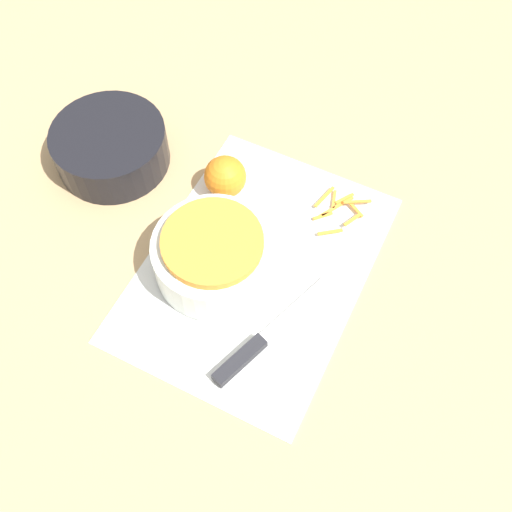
% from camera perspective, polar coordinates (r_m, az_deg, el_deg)
% --- Properties ---
extents(ground_plane, '(4.00, 4.00, 0.00)m').
position_cam_1_polar(ground_plane, '(0.93, 0.00, -1.13)').
color(ground_plane, tan).
extents(cutting_board, '(0.44, 0.32, 0.01)m').
position_cam_1_polar(cutting_board, '(0.92, 0.00, -1.04)').
color(cutting_board, silver).
rests_on(cutting_board, ground_plane).
extents(bowl_speckled, '(0.18, 0.18, 0.08)m').
position_cam_1_polar(bowl_speckled, '(0.89, -4.05, 0.13)').
color(bowl_speckled, silver).
rests_on(bowl_speckled, cutting_board).
extents(bowl_dark, '(0.19, 0.19, 0.07)m').
position_cam_1_polar(bowl_dark, '(1.05, -13.67, 10.06)').
color(bowl_dark, black).
rests_on(bowl_dark, ground_plane).
extents(knife, '(0.22, 0.10, 0.02)m').
position_cam_1_polar(knife, '(0.86, -0.19, -8.72)').
color(knife, '#232328').
rests_on(knife, cutting_board).
extents(orange_left, '(0.07, 0.07, 0.07)m').
position_cam_1_polar(orange_left, '(0.97, -2.95, 7.56)').
color(orange_left, orange).
rests_on(orange_left, cutting_board).
extents(peel_pile, '(0.10, 0.08, 0.01)m').
position_cam_1_polar(peel_pile, '(0.98, 7.94, 4.54)').
color(peel_pile, orange).
rests_on(peel_pile, cutting_board).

